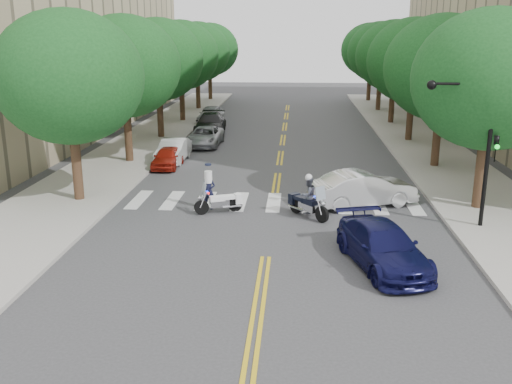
# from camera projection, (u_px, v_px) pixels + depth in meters

# --- Properties ---
(ground) EXTENTS (140.00, 140.00, 0.00)m
(ground) POSITION_uv_depth(u_px,v_px,m) (266.00, 257.00, 19.51)
(ground) COLOR #38383A
(ground) RESTS_ON ground
(sidewalk_left) EXTENTS (5.00, 60.00, 0.15)m
(sidewalk_left) POSITION_uv_depth(u_px,v_px,m) (152.00, 137.00, 41.27)
(sidewalk_left) COLOR #9E9991
(sidewalk_left) RESTS_ON ground
(sidewalk_right) EXTENTS (5.00, 60.00, 0.15)m
(sidewalk_right) POSITION_uv_depth(u_px,v_px,m) (418.00, 141.00, 39.95)
(sidewalk_right) COLOR #9E9991
(sidewalk_right) RESTS_ON ground
(tree_l_0) EXTENTS (6.40, 6.40, 8.45)m
(tree_l_0) POSITION_uv_depth(u_px,v_px,m) (69.00, 77.00, 24.37)
(tree_l_0) COLOR #382316
(tree_l_0) RESTS_ON ground
(tree_l_1) EXTENTS (6.40, 6.40, 8.45)m
(tree_l_1) POSITION_uv_depth(u_px,v_px,m) (124.00, 67.00, 32.05)
(tree_l_1) COLOR #382316
(tree_l_1) RESTS_ON ground
(tree_l_2) EXTENTS (6.40, 6.40, 8.45)m
(tree_l_2) POSITION_uv_depth(u_px,v_px,m) (158.00, 60.00, 39.73)
(tree_l_2) COLOR #382316
(tree_l_2) RESTS_ON ground
(tree_l_3) EXTENTS (6.40, 6.40, 8.45)m
(tree_l_3) POSITION_uv_depth(u_px,v_px,m) (181.00, 55.00, 47.41)
(tree_l_3) COLOR #382316
(tree_l_3) RESTS_ON ground
(tree_l_4) EXTENTS (6.40, 6.40, 8.45)m
(tree_l_4) POSITION_uv_depth(u_px,v_px,m) (197.00, 52.00, 55.10)
(tree_l_4) COLOR #382316
(tree_l_4) RESTS_ON ground
(tree_l_5) EXTENTS (6.40, 6.40, 8.45)m
(tree_l_5) POSITION_uv_depth(u_px,v_px,m) (209.00, 50.00, 62.78)
(tree_l_5) COLOR #382316
(tree_l_5) RESTS_ON ground
(tree_r_0) EXTENTS (6.40, 6.40, 8.45)m
(tree_r_0) POSITION_uv_depth(u_px,v_px,m) (490.00, 80.00, 23.16)
(tree_r_0) COLOR #382316
(tree_r_0) RESTS_ON ground
(tree_r_1) EXTENTS (6.40, 6.40, 8.45)m
(tree_r_1) POSITION_uv_depth(u_px,v_px,m) (443.00, 68.00, 30.84)
(tree_r_1) COLOR #382316
(tree_r_1) RESTS_ON ground
(tree_r_2) EXTENTS (6.40, 6.40, 8.45)m
(tree_r_2) POSITION_uv_depth(u_px,v_px,m) (414.00, 61.00, 38.52)
(tree_r_2) COLOR #382316
(tree_r_2) RESTS_ON ground
(tree_r_3) EXTENTS (6.40, 6.40, 8.45)m
(tree_r_3) POSITION_uv_depth(u_px,v_px,m) (395.00, 56.00, 46.20)
(tree_r_3) COLOR #382316
(tree_r_3) RESTS_ON ground
(tree_r_4) EXTENTS (6.40, 6.40, 8.45)m
(tree_r_4) POSITION_uv_depth(u_px,v_px,m) (381.00, 52.00, 53.88)
(tree_r_4) COLOR #382316
(tree_r_4) RESTS_ON ground
(tree_r_5) EXTENTS (6.40, 6.40, 8.45)m
(tree_r_5) POSITION_uv_depth(u_px,v_px,m) (371.00, 50.00, 61.56)
(tree_r_5) COLOR #382316
(tree_r_5) RESTS_ON ground
(traffic_signal_pole) EXTENTS (2.82, 0.42, 6.00)m
(traffic_signal_pole) POSITION_uv_depth(u_px,v_px,m) (477.00, 135.00, 21.32)
(traffic_signal_pole) COLOR black
(traffic_signal_pole) RESTS_ON ground
(motorcycle_police) EXTENTS (1.67, 1.88, 1.85)m
(motorcycle_police) POSITION_uv_depth(u_px,v_px,m) (307.00, 198.00, 23.54)
(motorcycle_police) COLOR black
(motorcycle_police) RESTS_ON ground
(motorcycle_parked) EXTENTS (2.00, 1.04, 1.35)m
(motorcycle_parked) POSITION_uv_depth(u_px,v_px,m) (223.00, 202.00, 24.21)
(motorcycle_parked) COLOR black
(motorcycle_parked) RESTS_ON ground
(officer_standing) EXTENTS (0.65, 0.49, 1.62)m
(officer_standing) POSITION_uv_depth(u_px,v_px,m) (209.00, 191.00, 24.65)
(officer_standing) COLOR black
(officer_standing) RESTS_ON ground
(convertible) EXTENTS (4.98, 3.21, 1.55)m
(convertible) POSITION_uv_depth(u_px,v_px,m) (363.00, 189.00, 25.07)
(convertible) COLOR white
(convertible) RESTS_ON ground
(sedan_blue) EXTENTS (3.16, 5.12, 1.39)m
(sedan_blue) POSITION_uv_depth(u_px,v_px,m) (383.00, 246.00, 18.57)
(sedan_blue) COLOR #0E0F3B
(sedan_blue) RESTS_ON ground
(parked_car_a) EXTENTS (1.42, 3.44, 1.17)m
(parked_car_a) POSITION_uv_depth(u_px,v_px,m) (168.00, 157.00, 32.27)
(parked_car_a) COLOR #A41E11
(parked_car_a) RESTS_ON ground
(parked_car_b) EXTENTS (1.53, 4.09, 1.33)m
(parked_car_b) POSITION_uv_depth(u_px,v_px,m) (173.00, 151.00, 33.68)
(parked_car_b) COLOR silver
(parked_car_b) RESTS_ON ground
(parked_car_c) EXTENTS (2.22, 4.61, 1.27)m
(parked_car_c) POSITION_uv_depth(u_px,v_px,m) (205.00, 136.00, 38.42)
(parked_car_c) COLOR #98999F
(parked_car_c) RESTS_ON ground
(parked_car_d) EXTENTS (2.25, 5.20, 1.49)m
(parked_car_d) POSITION_uv_depth(u_px,v_px,m) (210.00, 123.00, 43.21)
(parked_car_d) COLOR black
(parked_car_d) RESTS_ON ground
(parked_car_e) EXTENTS (2.06, 4.37, 1.44)m
(parked_car_e) POSITION_uv_depth(u_px,v_px,m) (211.00, 114.00, 48.07)
(parked_car_e) COLOR #ADAEB3
(parked_car_e) RESTS_ON ground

